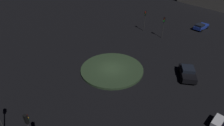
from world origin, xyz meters
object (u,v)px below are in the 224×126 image
at_px(traffic_light_east, 164,24).
at_px(traffic_light_east_near, 145,17).
at_px(car_blue, 201,26).
at_px(traffic_light_west, 29,126).
at_px(car_black, 187,73).

xyz_separation_m(traffic_light_east, traffic_light_east_near, (0.24, 4.81, 0.09)).
height_order(car_blue, traffic_light_east, traffic_light_east).
xyz_separation_m(car_blue, traffic_light_west, (-39.45, -2.68, 2.41)).
relative_size(car_black, traffic_light_west, 0.98).
bearing_deg(car_black, traffic_light_west, -47.83).
bearing_deg(traffic_light_east_near, car_blue, 118.63).
xyz_separation_m(car_blue, traffic_light_east, (-10.21, 3.37, 2.34)).
height_order(car_blue, traffic_light_west, traffic_light_west).
relative_size(car_blue, traffic_light_east_near, 0.90).
bearing_deg(car_blue, traffic_light_east_near, 142.71).
xyz_separation_m(car_black, car_blue, (19.04, 6.73, -0.06)).
height_order(traffic_light_east, traffic_light_west, traffic_light_west).
distance_m(car_black, traffic_light_west, 20.94).
distance_m(traffic_light_east, traffic_light_east_near, 4.82).
bearing_deg(traffic_light_east, car_blue, 156.18).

